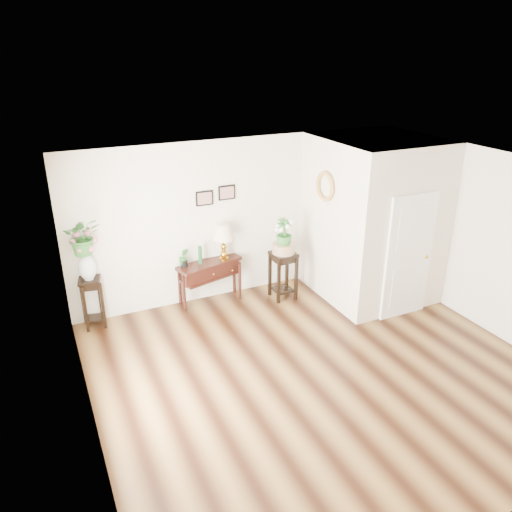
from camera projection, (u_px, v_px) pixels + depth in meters
floor at (319, 371)px, 6.98m from camera, size 6.00×5.50×0.02m
ceiling at (331, 174)px, 5.88m from camera, size 6.00×5.50×0.02m
wall_back at (240, 218)px, 8.72m from camera, size 6.00×0.02×2.80m
wall_front at (502, 412)px, 4.14m from camera, size 6.00×0.02×2.80m
wall_left at (83, 333)px, 5.26m from camera, size 0.02×5.50×2.80m
wall_right at (492, 244)px, 7.59m from camera, size 0.02×5.50×2.80m
partition at (372, 218)px, 8.72m from camera, size 1.80×1.95×2.80m
door at (409, 257)px, 8.03m from camera, size 0.90×0.05×2.10m
art_print_left at (204, 198)px, 8.27m from camera, size 0.30×0.02×0.25m
art_print_right at (227, 193)px, 8.41m from camera, size 0.30×0.02×0.25m
wall_ornament at (325, 186)px, 8.21m from camera, size 0.07×0.51×0.51m
console_table at (210, 282)px, 8.71m from camera, size 1.20×0.67×0.76m
table_lamp at (223, 240)px, 8.53m from camera, size 0.48×0.48×0.65m
green_vase at (200, 254)px, 8.43m from camera, size 0.08×0.08×0.32m
potted_plant at (184, 258)px, 8.33m from camera, size 0.20×0.18×0.32m
plant_stand_a at (93, 303)px, 7.93m from camera, size 0.39×0.39×0.84m
porcelain_vase at (87, 266)px, 7.67m from camera, size 0.29×0.29×0.47m
lily_arrangement at (83, 237)px, 7.49m from camera, size 0.57×0.51×0.60m
plant_stand_b at (283, 275)px, 8.84m from camera, size 0.42×0.42×0.86m
ceramic_bowl at (284, 249)px, 8.64m from camera, size 0.49×0.49×0.17m
narcissus at (284, 233)px, 8.52m from camera, size 0.32×0.32×0.51m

